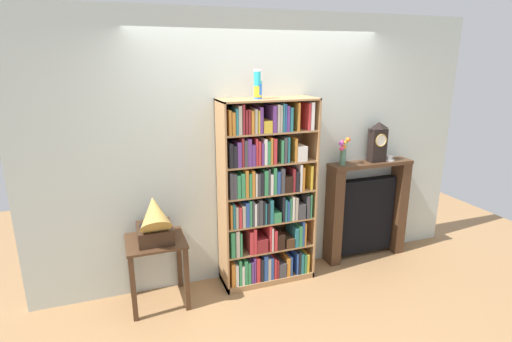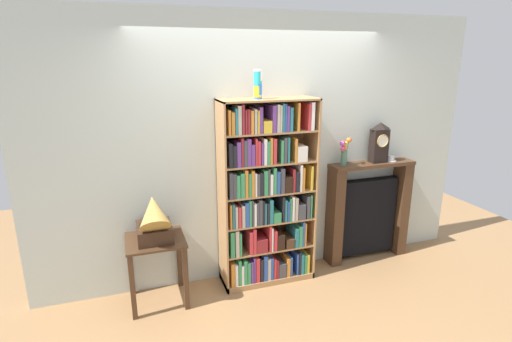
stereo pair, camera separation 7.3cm
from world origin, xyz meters
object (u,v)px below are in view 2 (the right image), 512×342
Objects in this scene: mantel_clock at (379,142)px; flower_vase at (345,151)px; bookshelf at (265,199)px; fireplace_mantel at (367,211)px; side_table_left at (156,255)px; gramophone at (154,220)px; teacup_with_saucer at (390,159)px; cup_stack at (258,84)px.

flower_vase is (-0.43, -0.01, -0.06)m from mantel_clock.
bookshelf is 1.65× the size of fireplace_mantel.
side_table_left is 0.57× the size of fireplace_mantel.
mantel_clock is at bearing -17.11° from fireplace_mantel.
mantel_clock is (1.35, 0.08, 0.47)m from bookshelf.
side_table_left is at bearing -177.02° from mantel_clock.
side_table_left is 1.27× the size of gramophone.
flower_vase is (2.00, 0.12, 0.81)m from side_table_left.
mantel_clock is (0.07, -0.02, 0.80)m from fireplace_mantel.
bookshelf is 14.41× the size of teacup_with_saucer.
cup_stack reaches higher than fireplace_mantel.
mantel_clock is 0.26m from teacup_with_saucer.
flower_vase reaches higher than teacup_with_saucer.
gramophone reaches higher than side_table_left.
bookshelf is 3.70× the size of gramophone.
bookshelf reaches higher than mantel_clock.
bookshelf is at bearing -175.75° from flower_vase.
teacup_with_saucer is (0.23, -0.02, 0.61)m from fireplace_mantel.
fireplace_mantel is 2.59× the size of mantel_clock.
teacup_with_saucer is at bearing 4.11° from gramophone.
teacup_with_saucer is at bearing 2.83° from side_table_left.
mantel_clock is 1.44× the size of flower_vase.
gramophone is at bearing -174.23° from bookshelf.
gramophone is 1.16× the size of mantel_clock.
gramophone is at bearing -175.89° from teacup_with_saucer.
side_table_left is 2.69m from teacup_with_saucer.
teacup_with_saucer is at bearing 0.87° from flower_vase.
flower_vase is 2.34× the size of teacup_with_saucer.
side_table_left is 2.12× the size of flower_vase.
gramophone is 2.06m from flower_vase.
fireplace_mantel is (1.36, 0.11, -1.45)m from cup_stack.
cup_stack is at bearing -175.18° from fireplace_mantel.
fireplace_mantel is at bearing 4.82° from cup_stack.
flower_vase is at bearing -179.13° from teacup_with_saucer.
cup_stack is 0.23× the size of fireplace_mantel.
mantel_clock is 3.37× the size of teacup_with_saucer.
bookshelf is at bearing 5.77° from gramophone.
side_table_left is at bearing -178.20° from cup_stack.
gramophone is 1.67× the size of flower_vase.
fireplace_mantel is (1.28, 0.10, -0.33)m from bookshelf.
side_table_left is at bearing -177.30° from bookshelf.
bookshelf reaches higher than gramophone.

